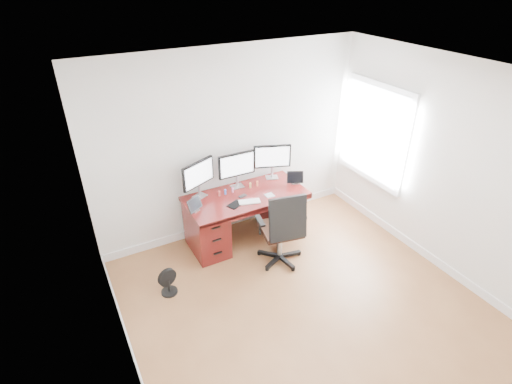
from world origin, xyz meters
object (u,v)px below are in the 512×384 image
monitor_center (237,166)px  floor_fan (168,282)px  office_chair (282,240)px  keyboard (250,202)px  desk (245,215)px

monitor_center → floor_fan: bearing=-148.2°
office_chair → monitor_center: 1.22m
floor_fan → keyboard: 1.49m
desk → floor_fan: size_ratio=4.84×
office_chair → keyboard: (-0.22, 0.50, 0.39)m
floor_fan → keyboard: (1.32, 0.35, 0.59)m
desk → floor_fan: (-1.36, -0.58, -0.23)m
desk → floor_fan: desk is taller
monitor_center → keyboard: 0.57m
desk → floor_fan: 1.50m
keyboard → monitor_center: bearing=101.5°
desk → keyboard: 0.42m
office_chair → monitor_center: monitor_center is taller
floor_fan → monitor_center: 1.83m
floor_fan → monitor_center: monitor_center is taller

